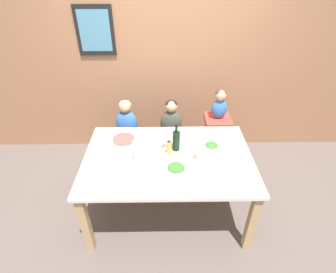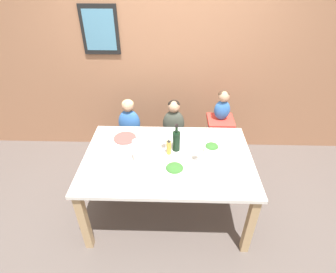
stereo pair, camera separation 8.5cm
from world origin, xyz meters
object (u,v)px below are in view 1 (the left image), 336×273
at_px(salad_bowl_large, 176,170).
at_px(dinner_plate_back_left, 124,139).
at_px(chair_far_center, 171,141).
at_px(wine_bottle, 176,140).
at_px(salad_bowl_small, 211,147).
at_px(chair_right_highchair, 217,130).
at_px(person_baby_right, 220,103).
at_px(dinner_plate_front_left, 117,172).
at_px(person_child_left, 126,119).
at_px(chair_far_left, 129,141).
at_px(paper_towel_roll, 139,152).
at_px(wine_glass_near, 199,149).
at_px(person_child_center, 171,119).
at_px(wine_glass_far, 166,139).

relative_size(salad_bowl_large, dinner_plate_back_left, 0.77).
bearing_deg(chair_far_center, wine_bottle, -87.33).
bearing_deg(salad_bowl_small, chair_right_highchair, 74.33).
relative_size(chair_far_center, person_baby_right, 1.26).
relative_size(dinner_plate_front_left, dinner_plate_back_left, 1.00).
relative_size(chair_right_highchair, dinner_plate_back_left, 3.02).
distance_m(person_child_left, dinner_plate_front_left, 0.97).
distance_m(chair_far_center, person_child_left, 0.62).
relative_size(chair_far_left, dinner_plate_back_left, 1.95).
xyz_separation_m(salad_bowl_small, dinner_plate_back_left, (-0.87, 0.20, -0.04)).
xyz_separation_m(chair_right_highchair, paper_towel_roll, (-0.87, -0.83, 0.31)).
height_order(person_child_left, paper_towel_roll, paper_towel_roll).
xyz_separation_m(person_child_left, salad_bowl_large, (0.55, -0.99, 0.09)).
bearing_deg(salad_bowl_large, salad_bowl_small, 41.95).
xyz_separation_m(chair_far_left, wine_glass_near, (0.76, -0.81, 0.48)).
distance_m(person_child_center, salad_bowl_large, 1.00).
height_order(paper_towel_roll, salad_bowl_small, paper_towel_roll).
bearing_deg(paper_towel_roll, wine_glass_far, 38.88).
xyz_separation_m(wine_glass_near, dinner_plate_back_left, (-0.73, 0.33, -0.12)).
distance_m(chair_right_highchair, wine_glass_far, 0.95).
xyz_separation_m(person_child_center, wine_glass_near, (0.23, -0.81, 0.17)).
bearing_deg(chair_far_center, wine_glass_far, -96.22).
relative_size(salad_bowl_small, dinner_plate_front_left, 0.63).
bearing_deg(chair_far_left, chair_right_highchair, 0.00).
height_order(person_child_center, paper_towel_roll, paper_towel_roll).
xyz_separation_m(chair_right_highchair, wine_glass_far, (-0.63, -0.63, 0.32)).
distance_m(person_child_left, salad_bowl_large, 1.14).
distance_m(chair_right_highchair, wine_glass_near, 0.93).
distance_m(chair_far_left, person_child_left, 0.32).
bearing_deg(wine_bottle, chair_right_highchair, 50.78).
relative_size(person_child_left, person_baby_right, 1.33).
bearing_deg(person_child_left, salad_bowl_large, -61.04).
height_order(chair_right_highchair, wine_bottle, wine_bottle).
relative_size(wine_glass_far, dinner_plate_front_left, 0.73).
bearing_deg(wine_glass_far, chair_far_left, 126.30).
distance_m(paper_towel_roll, dinner_plate_front_left, 0.26).
relative_size(chair_right_highchair, salad_bowl_large, 3.93).
relative_size(person_child_left, salad_bowl_large, 2.69).
height_order(chair_far_center, person_child_left, person_child_left).
xyz_separation_m(wine_bottle, dinner_plate_front_left, (-0.53, -0.32, -0.10)).
height_order(person_baby_right, dinner_plate_back_left, person_baby_right).
distance_m(wine_glass_far, dinner_plate_front_left, 0.56).
bearing_deg(chair_far_center, person_child_left, 179.91).
distance_m(wine_glass_far, salad_bowl_large, 0.38).
xyz_separation_m(chair_far_left, wine_bottle, (0.57, -0.65, 0.47)).
height_order(salad_bowl_large, salad_bowl_small, same).
bearing_deg(salad_bowl_small, wine_glass_near, -137.07).
bearing_deg(chair_right_highchair, wine_glass_far, -134.73).
xyz_separation_m(paper_towel_roll, dinner_plate_front_left, (-0.19, -0.14, -0.11)).
bearing_deg(person_baby_right, salad_bowl_large, -118.62).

